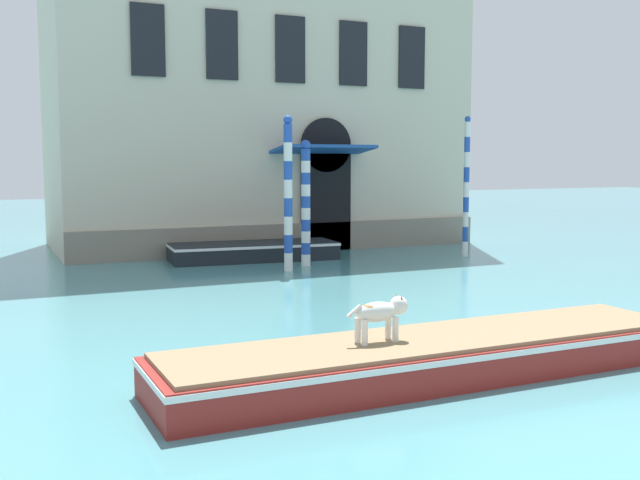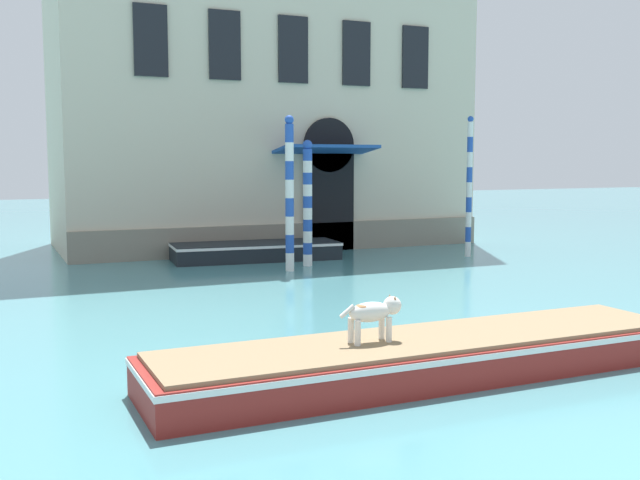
% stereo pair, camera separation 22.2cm
% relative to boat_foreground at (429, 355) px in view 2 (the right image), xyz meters
% --- Properties ---
extents(palazzo_left, '(14.41, 7.40, 13.93)m').
position_rel_boat_foreground_xyz_m(palazzo_left, '(3.67, 17.14, 6.64)').
color(palazzo_left, beige).
rests_on(palazzo_left, ground_plane).
extents(boat_foreground, '(8.21, 1.82, 0.58)m').
position_rel_boat_foreground_xyz_m(boat_foreground, '(0.00, 0.00, 0.00)').
color(boat_foreground, maroon).
rests_on(boat_foreground, ground_plane).
extents(dog_on_deck, '(0.95, 0.29, 0.63)m').
position_rel_boat_foreground_xyz_m(dog_on_deck, '(-0.87, 0.05, 0.68)').
color(dog_on_deck, silver).
rests_on(dog_on_deck, boat_foreground).
extents(boat_moored_near_palazzo, '(5.25, 2.21, 0.54)m').
position_rel_boat_foreground_xyz_m(boat_moored_near_palazzo, '(1.88, 12.84, -0.03)').
color(boat_moored_near_palazzo, black).
rests_on(boat_moored_near_palazzo, ground_plane).
extents(mooring_pole_0, '(0.28, 0.28, 3.64)m').
position_rel_boat_foreground_xyz_m(mooring_pole_0, '(2.83, 11.01, 1.54)').
color(mooring_pole_0, white).
rests_on(mooring_pole_0, ground_plane).
extents(mooring_pole_1, '(0.25, 0.25, 4.29)m').
position_rel_boat_foreground_xyz_m(mooring_pole_1, '(1.98, 10.27, 1.86)').
color(mooring_pole_1, white).
rests_on(mooring_pole_1, ground_plane).
extents(mooring_pole_2, '(0.19, 0.19, 4.44)m').
position_rel_boat_foreground_xyz_m(mooring_pole_2, '(8.34, 10.84, 1.93)').
color(mooring_pole_2, white).
rests_on(mooring_pole_2, ground_plane).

